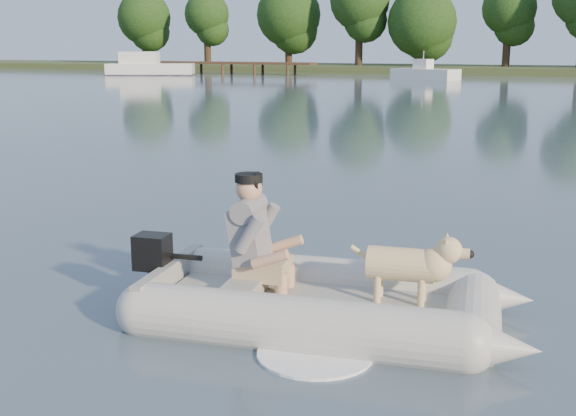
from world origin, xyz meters
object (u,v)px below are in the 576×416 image
at_px(dock, 217,68).
at_px(man, 252,230).
at_px(dog, 401,270).
at_px(dinghy, 326,257).
at_px(motorboat, 425,66).
at_px(cabin_cruiser, 150,64).

relative_size(dock, man, 15.69).
bearing_deg(dog, dock, 112.48).
bearing_deg(dinghy, motorboat, 93.72).
relative_size(cabin_cruiser, motorboat, 1.45).
bearing_deg(cabin_cruiser, dinghy, -79.08).
bearing_deg(dock, dinghy, -62.46).
distance_m(dock, motorboat, 19.44).
xyz_separation_m(man, dog, (1.43, 0.14, -0.28)).
distance_m(man, cabin_cruiser, 55.45).
relative_size(man, motorboat, 0.22).
height_order(dock, cabin_cruiser, cabin_cruiser).
bearing_deg(motorboat, cabin_cruiser, -154.27).
bearing_deg(dinghy, dog, 4.57).
distance_m(dock, dinghy, 58.30).
distance_m(dinghy, motorboat, 48.39).
bearing_deg(motorboat, man, -58.30).
xyz_separation_m(man, motorboat, (-7.18, 47.76, 0.16)).
height_order(dinghy, motorboat, motorboat).
bearing_deg(dinghy, man, 175.76).
bearing_deg(cabin_cruiser, dock, 31.53).
height_order(cabin_cruiser, motorboat, cabin_cruiser).
distance_m(dock, man, 57.97).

